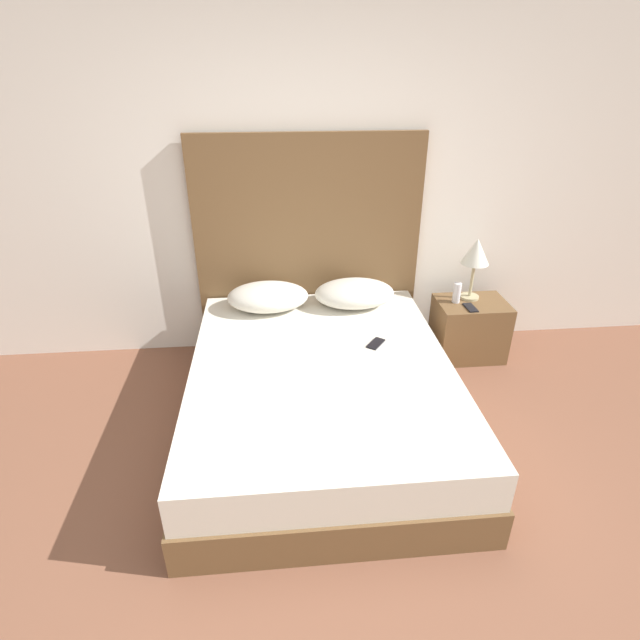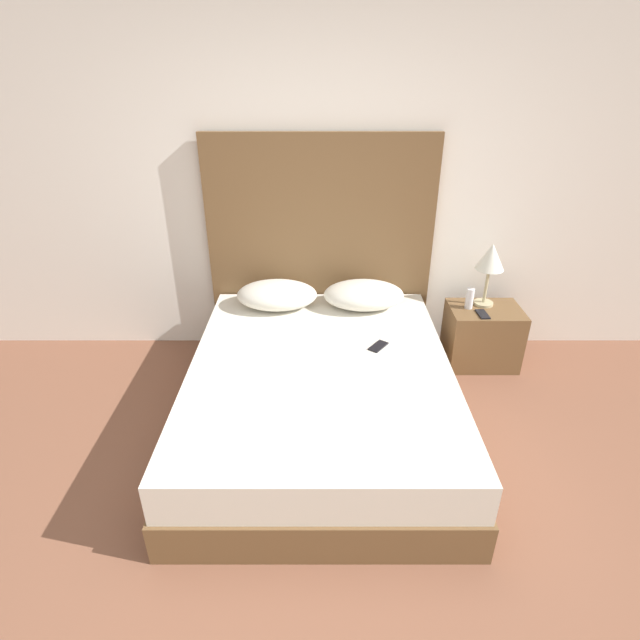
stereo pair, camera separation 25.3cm
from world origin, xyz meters
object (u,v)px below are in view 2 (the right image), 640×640
(bed, at_px, (320,395))
(nightstand, at_px, (481,336))
(table_lamp, at_px, (490,259))
(phone_on_bed, at_px, (378,346))
(phone_on_nightstand, at_px, (482,314))

(bed, xyz_separation_m, nightstand, (1.27, 0.78, -0.00))
(bed, xyz_separation_m, table_lamp, (1.27, 0.86, 0.61))
(phone_on_bed, bearing_deg, table_lamp, 36.69)
(bed, relative_size, phone_on_nightstand, 13.60)
(bed, distance_m, phone_on_bed, 0.50)
(phone_on_bed, height_order, phone_on_nightstand, phone_on_bed)
(bed, height_order, nightstand, bed)
(bed, distance_m, phone_on_nightstand, 1.41)
(nightstand, height_order, phone_on_nightstand, phone_on_nightstand)
(phone_on_bed, distance_m, table_lamp, 1.16)
(bed, distance_m, table_lamp, 1.65)
(bed, height_order, table_lamp, table_lamp)
(bed, height_order, phone_on_bed, phone_on_bed)
(nightstand, height_order, table_lamp, table_lamp)
(phone_on_bed, relative_size, phone_on_nightstand, 1.05)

